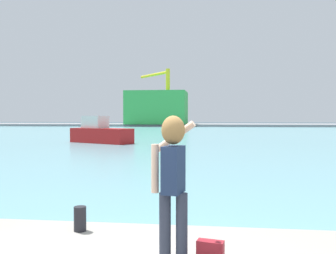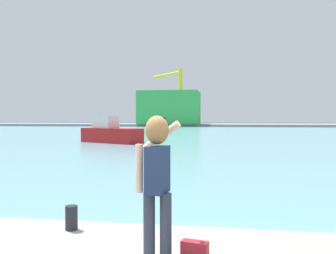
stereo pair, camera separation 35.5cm
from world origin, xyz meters
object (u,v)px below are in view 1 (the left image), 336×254
person_photographer (173,172)px  boat_moored (100,133)px  handbag (210,251)px  harbor_bollard (80,219)px  port_crane (163,89)px  warehouse_left (157,108)px

person_photographer → boat_moored: boat_moored is taller
handbag → boat_moored: (-9.67, 26.33, 0.24)m
harbor_bollard → port_crane: 86.20m
handbag → warehouse_left: size_ratio=0.02×
port_crane → handbag: bearing=-81.8°
handbag → warehouse_left: (-13.96, 86.64, 3.97)m
person_photographer → boat_moored: 27.98m
person_photographer → port_crane: 87.30m
harbor_bollard → boat_moored: (-7.70, 25.41, 0.17)m
handbag → harbor_bollard: bearing=155.0°
handbag → port_crane: port_crane is taller
warehouse_left → port_crane: bearing=-19.8°
person_photographer → warehouse_left: size_ratio=0.12×
harbor_bollard → warehouse_left: 86.64m
boat_moored → port_crane: bearing=120.2°
port_crane → person_photographer: bearing=-82.1°
boat_moored → person_photographer: bearing=-43.2°
harbor_bollard → warehouse_left: (-12.00, 85.72, 3.90)m
harbor_bollard → port_crane: (-10.41, 85.15, 8.52)m
handbag → boat_moored: bearing=110.2°
boat_moored → port_crane: (-2.70, 59.74, 8.34)m
person_photographer → handbag: 1.05m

